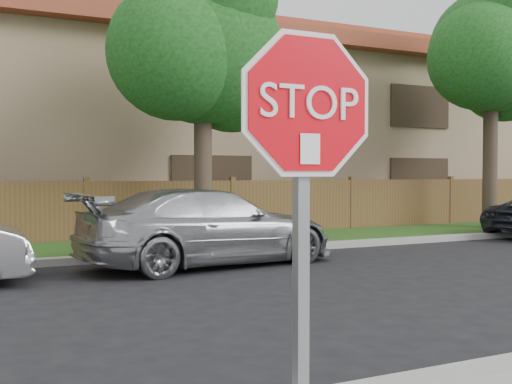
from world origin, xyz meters
TOP-DOWN VIEW (x-y plane):
  - far_curb at (0.00, 8.15)m, footprint 70.00×0.30m
  - grass_strip at (0.00, 9.80)m, footprint 70.00×3.00m
  - fence at (0.00, 11.40)m, footprint 70.00×0.12m
  - apartment_building at (0.00, 17.00)m, footprint 35.20×9.20m
  - tree_mid at (2.52, 9.57)m, footprint 4.80×3.90m
  - tree_right at (12.02, 9.57)m, footprint 4.80×3.90m
  - stop_sign at (-1.05, -1.48)m, footprint 1.01×0.13m
  - sedan_right at (1.61, 6.91)m, footprint 5.44×2.82m

SIDE VIEW (x-z plane):
  - grass_strip at x=0.00m, z-range 0.00..0.12m
  - far_curb at x=0.00m, z-range 0.00..0.15m
  - sedan_right at x=1.61m, z-range 0.00..1.51m
  - fence at x=0.00m, z-range 0.00..1.60m
  - stop_sign at x=-1.05m, z-range 0.55..3.11m
  - apartment_building at x=0.00m, z-range -0.07..7.13m
  - tree_mid at x=2.52m, z-range 1.20..8.55m
  - tree_right at x=12.02m, z-range 1.47..9.67m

